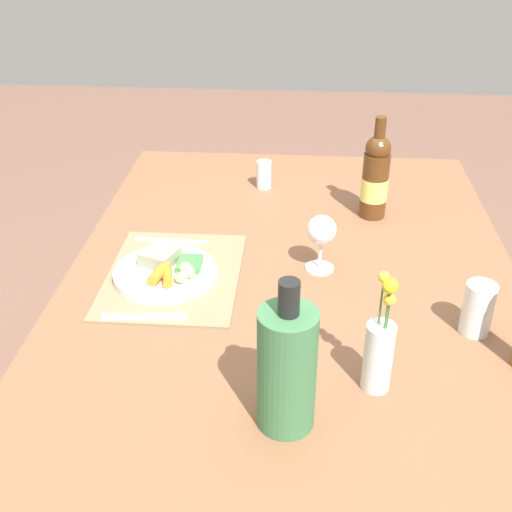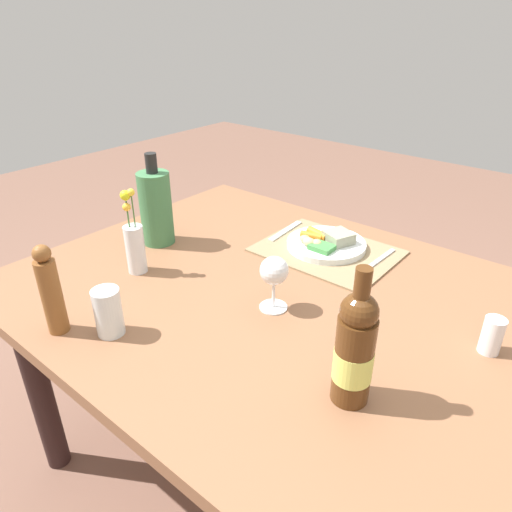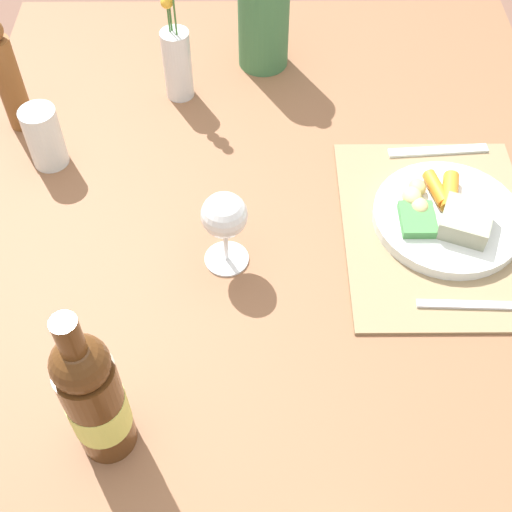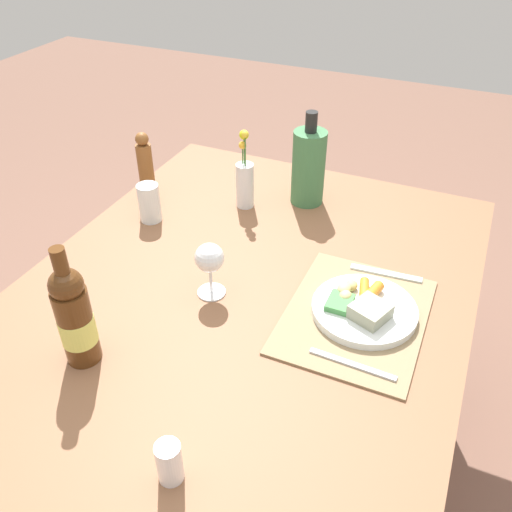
% 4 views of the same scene
% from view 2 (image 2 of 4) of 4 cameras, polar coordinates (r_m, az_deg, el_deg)
% --- Properties ---
extents(ground_plane, '(8.00, 8.00, 0.00)m').
position_cam_2_polar(ground_plane, '(1.72, 3.15, -25.46)').
color(ground_plane, brown).
extents(dining_table, '(1.48, 1.08, 0.71)m').
position_cam_2_polar(dining_table, '(1.27, 3.88, -8.38)').
color(dining_table, brown).
rests_on(dining_table, ground_plane).
extents(placemat, '(0.40, 0.31, 0.01)m').
position_cam_2_polar(placemat, '(1.46, 8.68, 0.60)').
color(placemat, '#8D7654').
rests_on(placemat, dining_table).
extents(dinner_plate, '(0.25, 0.25, 0.05)m').
position_cam_2_polar(dinner_plate, '(1.46, 8.58, 1.60)').
color(dinner_plate, silver).
rests_on(dinner_plate, placemat).
extents(fork, '(0.02, 0.19, 0.00)m').
position_cam_2_polar(fork, '(1.42, 14.75, -0.53)').
color(fork, silver).
rests_on(fork, placemat).
extents(knife, '(0.03, 0.18, 0.00)m').
position_cam_2_polar(knife, '(1.57, 3.64, 3.11)').
color(knife, silver).
rests_on(knife, placemat).
extents(wine_glass, '(0.07, 0.07, 0.14)m').
position_cam_2_polar(wine_glass, '(1.12, 2.37, -2.13)').
color(wine_glass, white).
rests_on(wine_glass, dining_table).
extents(salt_shaker, '(0.05, 0.05, 0.09)m').
position_cam_2_polar(salt_shaker, '(1.14, 26.92, -8.68)').
color(salt_shaker, white).
rests_on(salt_shaker, dining_table).
extents(cooler_bottle, '(0.10, 0.10, 0.29)m').
position_cam_2_polar(cooler_bottle, '(1.49, -12.05, 5.90)').
color(cooler_bottle, '#3E7548').
rests_on(cooler_bottle, dining_table).
extents(flower_vase, '(0.05, 0.05, 0.25)m').
position_cam_2_polar(flower_vase, '(1.34, -14.63, 1.35)').
color(flower_vase, silver).
rests_on(flower_vase, dining_table).
extents(water_tumbler, '(0.06, 0.06, 0.12)m').
position_cam_2_polar(water_tumbler, '(1.12, -17.58, -6.86)').
color(water_tumbler, silver).
rests_on(water_tumbler, dining_table).
extents(pepper_mill, '(0.05, 0.05, 0.22)m').
position_cam_2_polar(pepper_mill, '(1.14, -23.83, -3.98)').
color(pepper_mill, brown).
rests_on(pepper_mill, dining_table).
extents(wine_bottle, '(0.07, 0.07, 0.29)m').
position_cam_2_polar(wine_bottle, '(0.88, 11.97, -11.11)').
color(wine_bottle, '#512E13').
rests_on(wine_bottle, dining_table).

